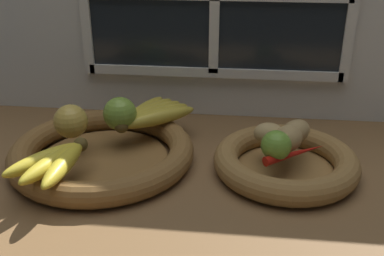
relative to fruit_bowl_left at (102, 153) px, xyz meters
The scene contains 13 objects.
ground_plane 21.83cm from the fruit_bowl_left, ahead, with size 140.00×90.00×3.00cm, color brown.
back_wall 44.83cm from the fruit_bowl_left, 54.34° to the left, with size 140.00×4.60×55.00cm.
fruit_bowl_left is the anchor object (origin of this frame).
fruit_bowl_right 38.25cm from the fruit_bowl_left, ahead, with size 29.35×29.35×5.09cm.
apple_golden_left 9.30cm from the fruit_bowl_left, 167.73° to the left, with size 7.17×7.17×7.17cm, color gold.
apple_green_back 9.42cm from the fruit_bowl_left, 67.79° to the left, with size 7.35×7.35×7.35cm, color #7AA338.
banana_bunch_front 13.96cm from the fruit_bowl_left, 112.46° to the right, with size 12.51×17.96×3.22cm.
banana_bunch_back 14.84cm from the fruit_bowl_left, 53.71° to the left, with size 17.00×19.50×3.35cm.
potato_back 40.77cm from the fruit_bowl_left, ahead, with size 7.88×5.00×4.60cm, color #A38451.
potato_large 38.62cm from the fruit_bowl_left, ahead, with size 7.14×5.45×5.14cm, color #A38451.
potato_oblong 35.17cm from the fruit_bowl_left, ahead, with size 6.32×5.09×4.47cm, color tan.
lime_near 36.35cm from the fruit_bowl_left, ahead, with size 5.85×5.85×5.85cm, color #6B9E33.
chili_pepper 39.90cm from the fruit_bowl_left, ahead, with size 1.88×1.88×14.40cm, color red.
Camera 1 is at (6.73, -82.16, 47.13)cm, focal length 42.31 mm.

